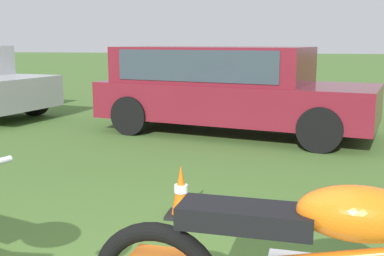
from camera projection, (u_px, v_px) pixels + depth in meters
car_burgundy at (224, 83)px, 7.97m from camera, size 4.74×2.69×1.43m
traffic_cone at (181, 194)px, 4.19m from camera, size 0.25×0.25×0.46m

